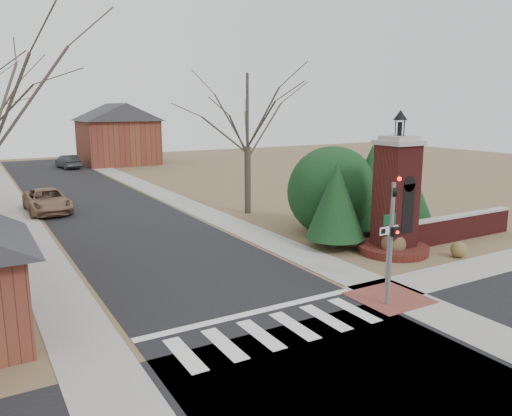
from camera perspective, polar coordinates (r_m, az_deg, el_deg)
ground at (r=14.86m, az=4.21°, el=-14.93°), size 120.00×120.00×0.00m
main_street at (r=34.44m, az=-16.92°, el=-0.04°), size 8.00×70.00×0.01m
cross_street at (r=12.82m, az=12.28°, el=-19.81°), size 120.00×8.00×0.01m
crosswalk_zone at (r=15.46m, az=2.49°, el=-13.78°), size 8.00×2.20×0.02m
stop_bar at (r=16.63m, az=-0.37°, el=-11.88°), size 8.00×0.35×0.02m
sidewalk_right_main at (r=35.94m, az=-8.85°, el=0.80°), size 2.00×60.00×0.02m
sidewalk_left at (r=33.67m, az=-25.54°, el=-0.93°), size 2.00×60.00×0.02m
curb_apron at (r=18.43m, az=15.00°, el=-9.88°), size 2.40×2.40×0.02m
traffic_signal_pole at (r=17.03m, az=15.27°, el=-2.57°), size 0.28×0.41×4.50m
sign_post at (r=19.04m, az=14.89°, el=-3.05°), size 0.90×0.07×2.75m
brick_gate_monument at (r=23.43m, az=15.64°, el=0.15°), size 3.20×3.20×6.47m
brick_garden_wall at (r=27.10m, az=22.13°, el=-2.03°), size 7.50×0.50×1.30m
house_distant_right at (r=61.03m, az=-15.57°, el=8.33°), size 8.80×8.80×7.30m
evergreen_near at (r=23.64m, az=9.13°, el=0.86°), size 2.80×2.80×4.10m
evergreen_mid at (r=26.64m, az=13.03°, el=2.56°), size 3.40×3.40×4.70m
evergreen_far at (r=27.47m, az=17.43°, el=1.11°), size 2.40×2.40×3.30m
evergreen_mass at (r=26.66m, az=8.74°, el=2.30°), size 4.80×4.80×4.80m
bare_tree_3 at (r=30.87m, az=-0.99°, el=11.67°), size 7.00×7.00×9.70m
pickup_truck at (r=34.35m, az=-22.76°, el=0.78°), size 2.52×5.36×1.48m
distant_car at (r=58.08m, az=-20.71°, el=4.98°), size 2.16×4.63×1.47m
dry_shrub_left at (r=23.24m, az=15.43°, el=-4.04°), size 1.09×1.09×1.09m
dry_shrub_right at (r=24.06m, az=22.16°, el=-4.41°), size 0.72×0.72×0.72m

